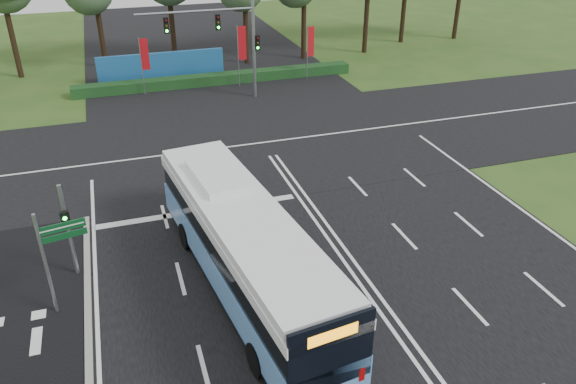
{
  "coord_description": "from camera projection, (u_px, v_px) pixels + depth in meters",
  "views": [
    {
      "loc": [
        -8.1,
        -18.32,
        13.59
      ],
      "look_at": [
        -1.47,
        2.0,
        2.04
      ],
      "focal_mm": 35.0,
      "sensor_mm": 36.0,
      "label": 1
    }
  ],
  "objects": [
    {
      "name": "bike_path",
      "position": [
        11.0,
        367.0,
        18.06
      ],
      "size": [
        5.0,
        18.0,
        0.06
      ],
      "primitive_type": "cube",
      "color": "black",
      "rests_on": "ground"
    },
    {
      "name": "city_bus",
      "position": [
        245.0,
        247.0,
        20.79
      ],
      "size": [
        4.38,
        13.42,
        3.78
      ],
      "rotation": [
        0.0,
        0.0,
        0.13
      ],
      "color": "#5C94D5",
      "rests_on": "ground"
    },
    {
      "name": "road_main",
      "position": [
        335.0,
        250.0,
        23.98
      ],
      "size": [
        20.0,
        120.0,
        0.04
      ],
      "primitive_type": "cube",
      "color": "black",
      "rests_on": "ground"
    },
    {
      "name": "banner_flag_right",
      "position": [
        310.0,
        45.0,
        44.04
      ],
      "size": [
        0.63,
        0.19,
        4.34
      ],
      "rotation": [
        0.0,
        0.0,
        0.23
      ],
      "color": "gray",
      "rests_on": "ground"
    },
    {
      "name": "banner_flag_left",
      "position": [
        144.0,
        58.0,
        40.85
      ],
      "size": [
        0.63,
        0.07,
        4.27
      ],
      "rotation": [
        0.0,
        0.0,
        -0.01
      ],
      "color": "gray",
      "rests_on": "ground"
    },
    {
      "name": "ground",
      "position": [
        335.0,
        250.0,
        23.99
      ],
      "size": [
        120.0,
        120.0,
        0.0
      ],
      "primitive_type": "plane",
      "color": "#2B511B",
      "rests_on": "ground"
    },
    {
      "name": "pedestrian_signal",
      "position": [
        68.0,
        228.0,
        21.43
      ],
      "size": [
        0.36,
        0.44,
        4.02
      ],
      "rotation": [
        0.0,
        0.0,
        0.2
      ],
      "color": "gray",
      "rests_on": "ground"
    },
    {
      "name": "street_sign",
      "position": [
        53.0,
        250.0,
        19.38
      ],
      "size": [
        1.6,
        0.38,
        4.15
      ],
      "rotation": [
        0.0,
        0.0,
        0.19
      ],
      "color": "gray",
      "rests_on": "ground"
    },
    {
      "name": "road_cross",
      "position": [
        260.0,
        143.0,
        34.02
      ],
      "size": [
        120.0,
        14.0,
        0.05
      ],
      "primitive_type": "cube",
      "color": "black",
      "rests_on": "ground"
    },
    {
      "name": "hedge",
      "position": [
        218.0,
        79.0,
        44.3
      ],
      "size": [
        22.0,
        1.2,
        0.8
      ],
      "primitive_type": "cube",
      "color": "#143717",
      "rests_on": "ground"
    },
    {
      "name": "traffic_light_gantry",
      "position": [
        229.0,
        35.0,
        38.98
      ],
      "size": [
        8.41,
        0.28,
        7.0
      ],
      "color": "gray",
      "rests_on": "ground"
    },
    {
      "name": "banner_flag_mid",
      "position": [
        241.0,
        47.0,
        42.44
      ],
      "size": [
        0.7,
        0.09,
        4.73
      ],
      "rotation": [
        0.0,
        0.0,
        0.05
      ],
      "color": "gray",
      "rests_on": "ground"
    },
    {
      "name": "kerb_strip",
      "position": [
        89.0,
        350.0,
        18.7
      ],
      "size": [
        0.25,
        18.0,
        0.12
      ],
      "primitive_type": "cube",
      "color": "gray",
      "rests_on": "ground"
    },
    {
      "name": "blue_hoarding",
      "position": [
        162.0,
        66.0,
        44.96
      ],
      "size": [
        10.0,
        0.3,
        2.2
      ],
      "primitive_type": "cube",
      "color": "#1B5995",
      "rests_on": "ground"
    }
  ]
}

